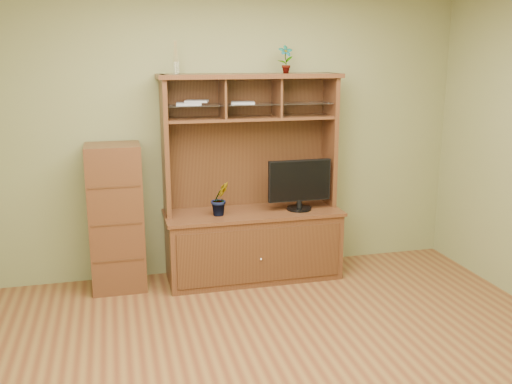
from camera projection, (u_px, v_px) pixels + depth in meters
name	position (u px, v px, depth m)	size (l,w,h in m)	color
room	(297.00, 175.00, 3.49)	(4.54, 4.04, 2.74)	brown
media_hutch	(252.00, 223.00, 5.35)	(1.66, 0.61, 1.90)	#462714
monitor	(300.00, 184.00, 5.28)	(0.60, 0.23, 0.47)	black
orchid_plant	(220.00, 199.00, 5.13)	(0.17, 0.14, 0.31)	#2E521C
top_plant	(286.00, 59.00, 5.15)	(0.13, 0.09, 0.25)	#2F6D26
reed_diffuser	(176.00, 61.00, 4.91)	(0.06, 0.06, 0.28)	silver
magazines	(209.00, 103.00, 5.06)	(0.73, 0.20, 0.04)	#A6A6AB
side_cabinet	(116.00, 218.00, 5.06)	(0.47, 0.43, 1.31)	#462714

